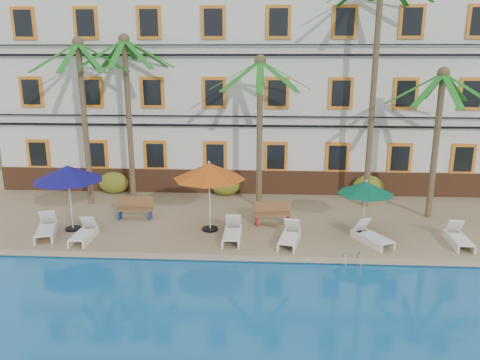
# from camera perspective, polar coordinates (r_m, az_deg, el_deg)

# --- Properties ---
(ground) EXTENTS (100.00, 100.00, 0.00)m
(ground) POSITION_cam_1_polar(r_m,az_deg,el_deg) (17.14, -0.46, -9.08)
(ground) COLOR #384C23
(ground) RESTS_ON ground
(pool_deck) EXTENTS (30.00, 12.00, 0.25)m
(pool_deck) POSITION_cam_1_polar(r_m,az_deg,el_deg) (21.76, 0.40, -3.42)
(pool_deck) COLOR tan
(pool_deck) RESTS_ON ground
(pool_coping) EXTENTS (30.00, 0.35, 0.06)m
(pool_coping) POSITION_cam_1_polar(r_m,az_deg,el_deg) (16.21, -0.67, -9.47)
(pool_coping) COLOR tan
(pool_coping) RESTS_ON pool_deck
(hotel_building) EXTENTS (25.40, 6.44, 10.22)m
(hotel_building) POSITION_cam_1_polar(r_m,az_deg,el_deg) (25.67, 1.00, 11.37)
(hotel_building) COLOR silver
(hotel_building) RESTS_ON pool_deck
(palm_a) EXTENTS (4.38, 4.38, 7.53)m
(palm_a) POSITION_cam_1_polar(r_m,az_deg,el_deg) (22.19, -18.63, 9.36)
(palm_a) COLOR brown
(palm_a) RESTS_ON pool_deck
(palm_b) EXTENTS (4.38, 4.38, 7.67)m
(palm_b) POSITION_cam_1_polar(r_m,az_deg,el_deg) (22.07, -13.55, 9.92)
(palm_b) COLOR brown
(palm_b) RESTS_ON pool_deck
(palm_c) EXTENTS (4.38, 4.38, 6.78)m
(palm_c) POSITION_cam_1_polar(r_m,az_deg,el_deg) (20.58, 2.43, 8.51)
(palm_c) COLOR brown
(palm_c) RESTS_ON pool_deck
(palm_d) EXTENTS (4.38, 4.38, 10.32)m
(palm_d) POSITION_cam_1_polar(r_m,az_deg,el_deg) (21.40, 16.18, 13.62)
(palm_d) COLOR brown
(palm_d) RESTS_ON pool_deck
(palm_e) EXTENTS (4.38, 4.38, 6.30)m
(palm_e) POSITION_cam_1_polar(r_m,az_deg,el_deg) (20.86, 23.02, 6.65)
(palm_e) COLOR brown
(palm_e) RESTS_ON pool_deck
(shrub_left) EXTENTS (1.50, 0.90, 1.10)m
(shrub_left) POSITION_cam_1_polar(r_m,az_deg,el_deg) (24.30, -15.16, -0.31)
(shrub_left) COLOR #2D5A19
(shrub_left) RESTS_ON pool_deck
(shrub_mid) EXTENTS (1.50, 0.90, 1.10)m
(shrub_mid) POSITION_cam_1_polar(r_m,az_deg,el_deg) (23.15, -1.80, -0.54)
(shrub_mid) COLOR #2D5A19
(shrub_mid) RESTS_ON pool_deck
(shrub_right) EXTENTS (1.50, 0.90, 1.10)m
(shrub_right) POSITION_cam_1_polar(r_m,az_deg,el_deg) (23.59, 15.35, -0.78)
(shrub_right) COLOR #2D5A19
(shrub_right) RESTS_ON pool_deck
(umbrella_blue) EXTENTS (2.71, 2.71, 2.71)m
(umbrella_blue) POSITION_cam_1_polar(r_m,az_deg,el_deg) (19.26, -20.25, 0.74)
(umbrella_blue) COLOR black
(umbrella_blue) RESTS_ON pool_deck
(umbrella_red) EXTENTS (2.83, 2.83, 2.82)m
(umbrella_red) POSITION_cam_1_polar(r_m,az_deg,el_deg) (18.03, -3.78, 1.06)
(umbrella_red) COLOR black
(umbrella_red) RESTS_ON pool_deck
(umbrella_green) EXTENTS (2.15, 2.15, 2.16)m
(umbrella_green) POSITION_cam_1_polar(r_m,az_deg,el_deg) (18.47, 15.06, -0.95)
(umbrella_green) COLOR black
(umbrella_green) RESTS_ON pool_deck
(lounger_a) EXTENTS (1.19, 1.96, 0.87)m
(lounger_a) POSITION_cam_1_polar(r_m,az_deg,el_deg) (19.56, -22.54, -5.49)
(lounger_a) COLOR white
(lounger_a) RESTS_ON pool_deck
(lounger_b) EXTENTS (0.61, 1.68, 0.79)m
(lounger_b) POSITION_cam_1_polar(r_m,az_deg,el_deg) (18.65, -18.50, -6.18)
(lounger_b) COLOR white
(lounger_b) RESTS_ON pool_deck
(lounger_c) EXTENTS (0.65, 1.80, 0.85)m
(lounger_c) POSITION_cam_1_polar(r_m,az_deg,el_deg) (17.71, -0.94, -6.43)
(lounger_c) COLOR white
(lounger_c) RESTS_ON pool_deck
(lounger_d) EXTENTS (0.97, 1.84, 0.83)m
(lounger_d) POSITION_cam_1_polar(r_m,az_deg,el_deg) (17.45, 6.07, -6.87)
(lounger_d) COLOR white
(lounger_d) RESTS_ON pool_deck
(lounger_e) EXTENTS (1.38, 1.83, 0.83)m
(lounger_e) POSITION_cam_1_polar(r_m,az_deg,el_deg) (18.08, 15.74, -6.59)
(lounger_e) COLOR white
(lounger_e) RESTS_ON pool_deck
(lounger_f) EXTENTS (0.69, 1.75, 0.81)m
(lounger_f) POSITION_cam_1_polar(r_m,az_deg,el_deg) (19.02, 25.10, -6.41)
(lounger_f) COLOR white
(lounger_f) RESTS_ON pool_deck
(bench_left) EXTENTS (1.52, 0.56, 0.93)m
(bench_left) POSITION_cam_1_polar(r_m,az_deg,el_deg) (20.38, -12.66, -3.32)
(bench_left) COLOR olive
(bench_left) RESTS_ON pool_deck
(bench_right) EXTENTS (1.55, 0.68, 0.93)m
(bench_right) POSITION_cam_1_polar(r_m,az_deg,el_deg) (19.31, 3.95, -4.01)
(bench_right) COLOR olive
(bench_right) RESTS_ON pool_deck
(pool_ladder) EXTENTS (0.54, 0.74, 0.74)m
(pool_ladder) POSITION_cam_1_polar(r_m,az_deg,el_deg) (16.36, 13.43, -9.79)
(pool_ladder) COLOR silver
(pool_ladder) RESTS_ON ground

